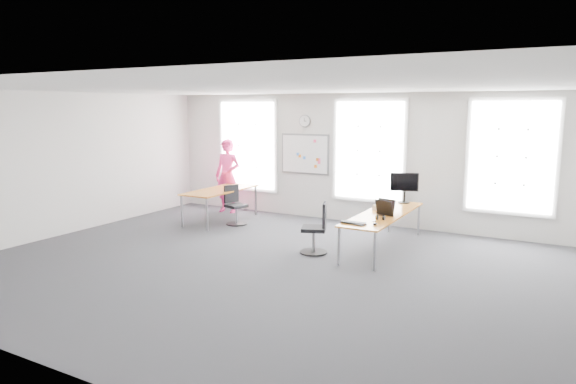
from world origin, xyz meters
The scene contains 22 objects.
floor centered at (0.00, 0.00, 0.00)m, with size 10.00×10.00×0.00m, color #242428.
ceiling centered at (0.00, 0.00, 3.00)m, with size 10.00×10.00×0.00m, color white.
wall_back centered at (0.00, 4.00, 1.50)m, with size 10.00×10.00×0.00m, color silver.
wall_front centered at (0.00, -4.00, 1.50)m, with size 10.00×10.00×0.00m, color silver.
wall_left centered at (-5.00, 0.00, 1.50)m, with size 10.00×10.00×0.00m, color silver.
window_left centered at (-3.00, 3.97, 1.70)m, with size 1.60×0.06×2.20m, color white.
window_mid centered at (0.30, 3.97, 1.70)m, with size 1.60×0.06×2.20m, color white.
window_right centered at (3.30, 3.97, 1.70)m, with size 1.60×0.06×2.20m, color white.
desk_right centered at (1.31, 2.07, 0.65)m, with size 0.76×2.85×0.69m.
desk_left centered at (-2.87, 2.56, 0.70)m, with size 0.83×2.08×0.76m.
chair_right centered at (0.34, 1.18, 0.42)m, with size 0.56×0.56×0.96m.
chair_left centered at (-2.37, 2.43, 0.40)m, with size 0.52×0.52×0.91m.
person centered at (-3.32, 3.49, 0.94)m, with size 0.69×0.45×1.88m, color #E8307B.
whiteboard centered at (-1.35, 3.97, 1.55)m, with size 1.20×0.03×0.90m, color white.
wall_clock centered at (-1.35, 3.97, 2.35)m, with size 0.30×0.30×0.04m, color gray.
keyboard centered at (1.15, 0.97, 0.70)m, with size 0.45×0.16×0.02m, color black.
mouse centered at (1.50, 1.05, 0.71)m, with size 0.07×0.11×0.04m, color black.
lens_cap centered at (1.39, 1.32, 0.70)m, with size 0.07×0.07×0.01m, color black.
headphones centered at (1.45, 1.48, 0.74)m, with size 0.17×0.09×0.10m.
laptop_sleeve centered at (1.40, 1.90, 0.84)m, with size 0.39×0.31×0.30m.
paper_stack centered at (1.18, 2.34, 0.74)m, with size 0.28×0.21×0.10m, color beige.
monitor centered at (1.34, 3.29, 1.08)m, with size 0.55×0.25×0.64m.
Camera 1 is at (4.36, -7.14, 2.68)m, focal length 32.00 mm.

